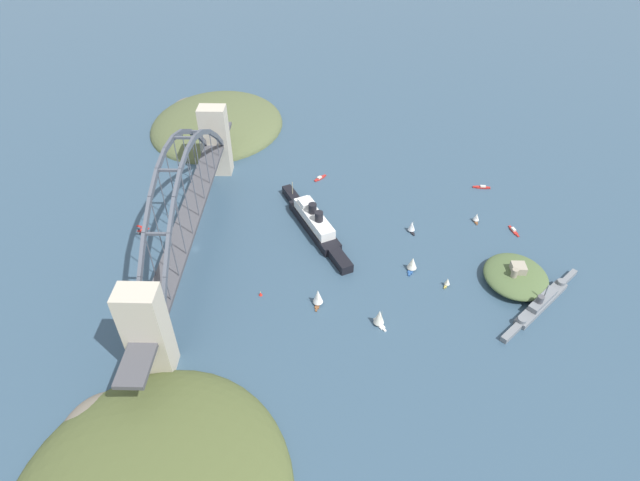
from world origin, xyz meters
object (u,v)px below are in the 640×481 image
harbor_arch_bridge (189,213)px  small_boat_1 (476,217)px  ocean_liner (314,223)px  small_boat_8 (379,317)px  small_boat_0 (412,263)px  small_boat_2 (482,187)px  naval_cruiser (541,303)px  channel_marker_buoy (261,294)px  small_boat_5 (320,178)px  small_boat_4 (412,226)px  fort_island_mid_harbor (516,276)px  seaplane_taxiing_near_bridge (143,229)px  small_boat_3 (318,297)px  small_boat_7 (447,282)px  small_boat_6 (514,231)px

harbor_arch_bridge → small_boat_1: bearing=100.1°
ocean_liner → small_boat_8: (81.84, 37.96, -0.19)m
small_boat_0 → small_boat_2: bearing=145.4°
naval_cruiser → channel_marker_buoy: size_ratio=21.28×
ocean_liner → small_boat_5: ocean_liner is taller
harbor_arch_bridge → small_boat_8: 130.83m
harbor_arch_bridge → small_boat_4: harbor_arch_bridge is taller
ocean_liner → small_boat_4: (0.24, 64.63, -1.52)m
ocean_liner → naval_cruiser: ocean_liner is taller
small_boat_8 → fort_island_mid_harbor: bearing=113.0°
seaplane_taxiing_near_bridge → harbor_arch_bridge: bearing=68.0°
fort_island_mid_harbor → small_boat_8: fort_island_mid_harbor is taller
small_boat_2 → small_boat_3: (119.69, -118.51, 4.77)m
small_boat_2 → ocean_liner: bearing=-66.9°
small_boat_7 → seaplane_taxiing_near_bridge: bearing=-103.2°
small_boat_6 → small_boat_3: bearing=-62.0°
fort_island_mid_harbor → small_boat_0: (-9.20, -60.05, 0.27)m
harbor_arch_bridge → small_boat_4: (-20.76, 140.24, -24.04)m
seaplane_taxiing_near_bridge → small_boat_1: 224.54m
small_boat_1 → small_boat_4: size_ratio=0.83×
small_boat_0 → small_boat_3: small_boat_3 is taller
small_boat_3 → harbor_arch_bridge: bearing=-120.1°
small_boat_5 → small_boat_6: bearing=65.2°
ocean_liner → small_boat_7: 94.96m
ocean_liner → small_boat_4: ocean_liner is taller
channel_marker_buoy → seaplane_taxiing_near_bridge: bearing=-123.5°
small_boat_3 → small_boat_5: size_ratio=1.22×
seaplane_taxiing_near_bridge → small_boat_1: (-17.42, 223.86, 1.21)m
seaplane_taxiing_near_bridge → small_boat_5: bearing=120.1°
small_boat_4 → small_boat_7: (50.80, 15.40, -1.30)m
seaplane_taxiing_near_bridge → naval_cruiser: bearing=76.0°
small_boat_1 → small_boat_6: (10.70, 23.03, -2.55)m
small_boat_7 → small_boat_0: bearing=-125.0°
small_boat_6 → small_boat_4: bearing=-88.8°
harbor_arch_bridge → small_boat_0: size_ratio=23.01×
small_boat_0 → small_boat_1: (-49.44, 49.15, -1.63)m
small_boat_5 → small_boat_6: size_ratio=0.84×
small_boat_2 → small_boat_8: (134.21, -84.83, 4.88)m
small_boat_5 → small_boat_8: small_boat_8 is taller
harbor_arch_bridge → channel_marker_buoy: 67.44m
small_boat_8 → harbor_arch_bridge: bearing=-118.2°
harbor_arch_bridge → small_boat_0: harbor_arch_bridge is taller
fort_island_mid_harbor → small_boat_0: 60.76m
harbor_arch_bridge → small_boat_0: 139.36m
small_boat_4 → small_boat_6: bearing=91.2°
small_boat_0 → small_boat_6: size_ratio=0.91×
small_boat_8 → seaplane_taxiing_near_bridge: bearing=-116.7°
seaplane_taxiing_near_bridge → small_boat_1: small_boat_1 is taller
small_boat_2 → small_boat_3: bearing=-44.7°
seaplane_taxiing_near_bridge → small_boat_2: seaplane_taxiing_near_bridge is taller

